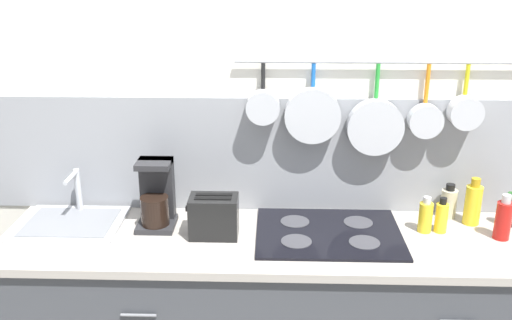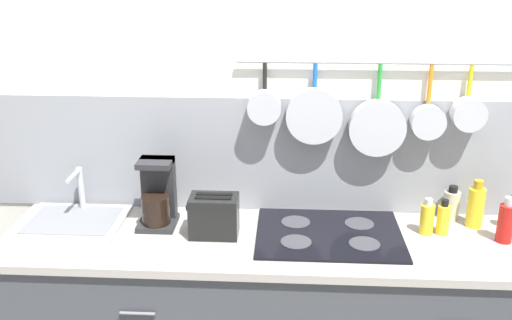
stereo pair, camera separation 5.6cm
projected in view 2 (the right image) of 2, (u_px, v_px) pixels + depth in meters
The scene contains 12 objects.
wall_back at pixel (298, 136), 2.59m from camera, with size 7.20×0.16×2.60m.
countertop at pixel (296, 243), 2.40m from camera, with size 2.51×0.58×0.03m.
sink_basin at pixel (73, 219), 2.54m from camera, with size 0.45×0.36×0.21m.
coffee_maker at pixel (158, 198), 2.50m from camera, with size 0.16×0.17×0.30m.
toaster at pixel (214, 216), 2.40m from camera, with size 0.22×0.13×0.18m.
cooktop at pixel (329, 234), 2.43m from camera, with size 0.62×0.47×0.01m.
bottle_vinegar at pixel (427, 218), 2.42m from camera, with size 0.06×0.06×0.16m.
bottle_cooking_wine at pixel (443, 219), 2.42m from camera, with size 0.05×0.05×0.16m.
bottle_olive_oil at pixel (451, 204), 2.56m from camera, with size 0.07×0.07×0.16m.
bottle_hot_sauce at pixel (476, 206), 2.48m from camera, with size 0.07×0.07×0.21m.
bottle_dish_soap at pixel (506, 222), 2.35m from camera, with size 0.07×0.07×0.20m.
bottle_sesame_oil at pixel (512, 214), 2.47m from camera, with size 0.05×0.05×0.16m.
Camera 2 is at (-0.04, -2.15, 2.05)m, focal length 40.00 mm.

